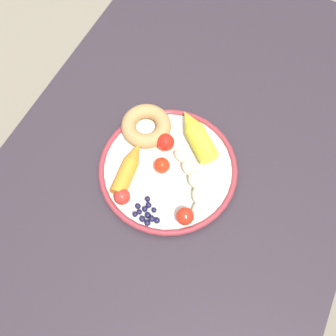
{
  "coord_description": "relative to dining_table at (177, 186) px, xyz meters",
  "views": [
    {
      "loc": [
        -0.32,
        -0.13,
        1.45
      ],
      "look_at": [
        -0.01,
        0.02,
        0.74
      ],
      "focal_mm": 41.47,
      "sensor_mm": 36.0,
      "label": 1
    }
  ],
  "objects": [
    {
      "name": "ground_plane",
      "position": [
        0.0,
        0.0,
        -0.64
      ],
      "size": [
        6.0,
        6.0,
        0.0
      ],
      "primitive_type": "plane",
      "color": "gray"
    },
    {
      "name": "dining_table",
      "position": [
        0.0,
        0.0,
        0.0
      ],
      "size": [
        1.23,
        0.72,
        0.73
      ],
      "color": "#2E262D",
      "rests_on": "ground_plane"
    },
    {
      "name": "plate",
      "position": [
        -0.01,
        0.02,
        0.1
      ],
      "size": [
        0.28,
        0.28,
        0.02
      ],
      "color": "silver",
      "rests_on": "dining_table"
    },
    {
      "name": "banana",
      "position": [
        -0.02,
        -0.04,
        0.12
      ],
      "size": [
        0.13,
        0.11,
        0.03
      ],
      "color": "beige",
      "rests_on": "plate"
    },
    {
      "name": "carrot_orange",
      "position": [
        -0.05,
        0.08,
        0.12
      ],
      "size": [
        0.12,
        0.05,
        0.03
      ],
      "color": "orange",
      "rests_on": "plate"
    },
    {
      "name": "carrot_yellow",
      "position": [
        0.07,
        -0.01,
        0.12
      ],
      "size": [
        0.11,
        0.12,
        0.04
      ],
      "color": "yellow",
      "rests_on": "plate"
    },
    {
      "name": "donut",
      "position": [
        0.05,
        0.1,
        0.12
      ],
      "size": [
        0.13,
        0.13,
        0.03
      ],
      "primitive_type": "torus",
      "rotation": [
        0.0,
        0.0,
        2.86
      ],
      "color": "#B7834C",
      "rests_on": "plate"
    },
    {
      "name": "blueberry_pile",
      "position": [
        -0.12,
        0.01,
        0.11
      ],
      "size": [
        0.05,
        0.06,
        0.02
      ],
      "color": "#191638",
      "rests_on": "plate"
    },
    {
      "name": "tomato_near",
      "position": [
        -0.02,
        0.03,
        0.12
      ],
      "size": [
        0.03,
        0.03,
        0.03
      ],
      "primitive_type": "sphere",
      "color": "red",
      "rests_on": "plate"
    },
    {
      "name": "tomato_mid",
      "position": [
        -0.1,
        -0.06,
        0.12
      ],
      "size": [
        0.03,
        0.03,
        0.03
      ],
      "primitive_type": "sphere",
      "color": "red",
      "rests_on": "plate"
    },
    {
      "name": "tomato_far",
      "position": [
        -0.11,
        0.07,
        0.12
      ],
      "size": [
        0.03,
        0.03,
        0.03
      ],
      "primitive_type": "sphere",
      "color": "red",
      "rests_on": "plate"
    },
    {
      "name": "tomato_extra",
      "position": [
        0.03,
        0.04,
        0.12
      ],
      "size": [
        0.04,
        0.04,
        0.04
      ],
      "primitive_type": "sphere",
      "color": "red",
      "rests_on": "plate"
    }
  ]
}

